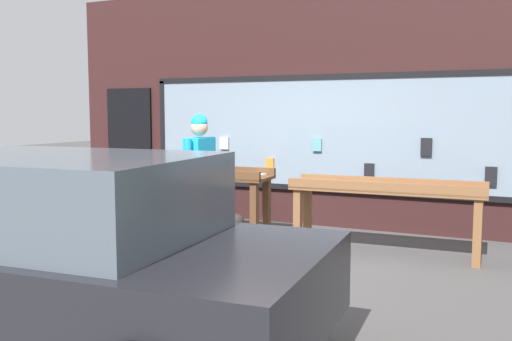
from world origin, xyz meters
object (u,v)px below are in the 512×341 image
Objects in this scene: small_dog at (228,227)px; display_table_right at (386,196)px; person_browsing at (200,169)px; parked_car at (49,249)px; display_table_left at (192,181)px.

display_table_right is at bearing -62.42° from small_dog.
person_browsing is 0.41× the size of parked_car.
parked_car is (1.13, -3.78, -0.01)m from display_table_left.
small_dog is 0.15× the size of parked_car.
small_dog is at bearing 89.84° from parked_car.
display_table_right is (2.69, -0.00, -0.04)m from display_table_left.
parked_car is (-1.56, -3.77, 0.03)m from display_table_right.
parked_car is at bearing -112.48° from display_table_right.
display_table_right is 2.32m from person_browsing.
person_browsing is 3.30m from parked_car.
parked_car reaches higher than display_table_left.
parked_car is (0.19, -3.07, 0.43)m from small_dog.
display_table_right is at bearing -0.03° from display_table_left.
small_dog is 3.11m from parked_car.
small_dog is at bearing -158.15° from display_table_right.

